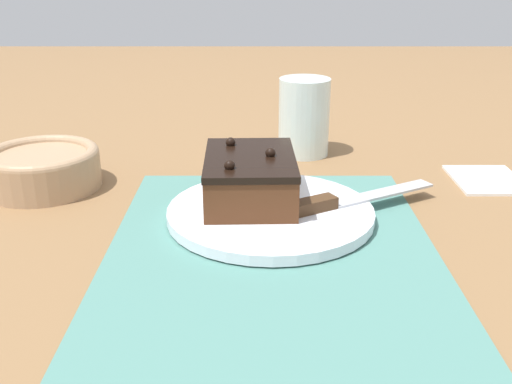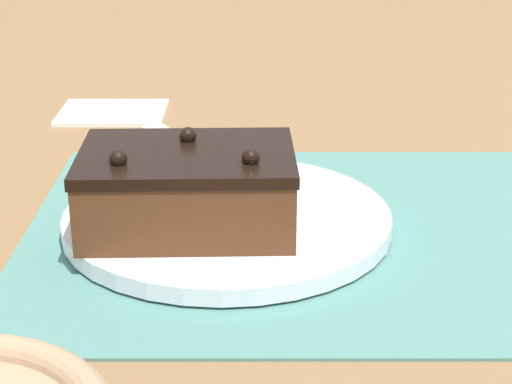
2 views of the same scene
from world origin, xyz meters
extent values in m
plane|color=olive|center=(0.00, 0.00, 0.00)|extent=(3.00, 3.00, 0.00)
cube|color=slate|center=(0.00, 0.00, 0.00)|extent=(0.46, 0.34, 0.00)
cylinder|color=white|center=(0.08, 0.00, 0.01)|extent=(0.24, 0.24, 0.01)
cube|color=#512D19|center=(0.11, 0.02, 0.04)|extent=(0.15, 0.11, 0.05)
cube|color=black|center=(0.11, 0.02, 0.07)|extent=(0.15, 0.11, 0.01)
sphere|color=black|center=(0.07, 0.05, 0.07)|extent=(0.01, 0.01, 0.01)
sphere|color=black|center=(0.11, 0.00, 0.07)|extent=(0.01, 0.01, 0.01)
sphere|color=black|center=(0.15, 0.05, 0.07)|extent=(0.01, 0.01, 0.01)
cube|color=#472D19|center=(0.07, -0.04, 0.02)|extent=(0.05, 0.07, 0.01)
cube|color=#B7BABF|center=(0.13, -0.14, 0.02)|extent=(0.09, 0.14, 0.00)
cylinder|color=silver|center=(0.33, -0.06, 0.06)|extent=(0.08, 0.08, 0.12)
cylinder|color=tan|center=(0.19, 0.29, 0.02)|extent=(0.15, 0.15, 0.04)
torus|color=tan|center=(0.19, 0.29, 0.04)|extent=(0.15, 0.15, 0.02)
cube|color=white|center=(0.21, -0.30, 0.00)|extent=(0.11, 0.09, 0.01)
camera|label=1|loc=(-0.54, 0.02, 0.29)|focal=42.00mm
camera|label=2|loc=(0.06, 0.57, 0.26)|focal=60.00mm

